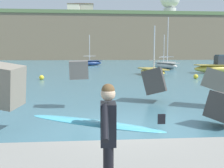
{
  "coord_description": "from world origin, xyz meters",
  "views": [
    {
      "loc": [
        -1.15,
        -8.11,
        2.44
      ],
      "look_at": [
        -0.46,
        0.5,
        1.4
      ],
      "focal_mm": 41.2,
      "sensor_mm": 36.0,
      "label": 1
    }
  ],
  "objects_px": {
    "boat_mid_centre": "(220,67)",
    "station_building_west": "(84,12)",
    "boat_mid_left": "(166,65)",
    "radar_dome": "(170,0)",
    "boat_near_right": "(153,71)",
    "station_building_central": "(74,10)",
    "boat_near_centre": "(91,63)",
    "surfer_with_board": "(106,132)",
    "mooring_buoy_inner": "(196,77)",
    "boat_near_left": "(165,64)",
    "mooring_buoy_middle": "(42,77)"
  },
  "relations": [
    {
      "from": "station_building_west",
      "to": "surfer_with_board",
      "type": "bearing_deg",
      "value": -88.44
    },
    {
      "from": "boat_near_left",
      "to": "boat_mid_centre",
      "type": "xyz_separation_m",
      "value": [
        2.16,
        -16.4,
        0.27
      ]
    },
    {
      "from": "boat_near_centre",
      "to": "boat_near_right",
      "type": "distance_m",
      "value": 24.11
    },
    {
      "from": "boat_near_left",
      "to": "mooring_buoy_middle",
      "type": "distance_m",
      "value": 29.25
    },
    {
      "from": "surfer_with_board",
      "to": "boat_near_centre",
      "type": "distance_m",
      "value": 47.37
    },
    {
      "from": "boat_near_left",
      "to": "station_building_west",
      "type": "xyz_separation_m",
      "value": [
        -16.39,
        67.82,
        19.68
      ]
    },
    {
      "from": "boat_near_left",
      "to": "station_building_central",
      "type": "bearing_deg",
      "value": 108.7
    },
    {
      "from": "mooring_buoy_inner",
      "to": "radar_dome",
      "type": "xyz_separation_m",
      "value": [
        21.51,
        79.51,
        23.1
      ]
    },
    {
      "from": "surfer_with_board",
      "to": "station_building_central",
      "type": "distance_m",
      "value": 105.6
    },
    {
      "from": "boat_near_centre",
      "to": "mooring_buoy_middle",
      "type": "distance_m",
      "value": 27.63
    },
    {
      "from": "mooring_buoy_inner",
      "to": "radar_dome",
      "type": "height_order",
      "value": "radar_dome"
    },
    {
      "from": "station_building_central",
      "to": "radar_dome",
      "type": "bearing_deg",
      "value": -6.42
    },
    {
      "from": "boat_mid_left",
      "to": "station_building_west",
      "type": "xyz_separation_m",
      "value": [
        -14.25,
        75.7,
        19.57
      ]
    },
    {
      "from": "boat_near_right",
      "to": "mooring_buoy_inner",
      "type": "height_order",
      "value": "boat_near_right"
    },
    {
      "from": "boat_near_centre",
      "to": "station_building_central",
      "type": "height_order",
      "value": "station_building_central"
    },
    {
      "from": "surfer_with_board",
      "to": "boat_mid_left",
      "type": "distance_m",
      "value": 36.93
    },
    {
      "from": "boat_mid_left",
      "to": "boat_mid_centre",
      "type": "bearing_deg",
      "value": -63.21
    },
    {
      "from": "surfer_with_board",
      "to": "boat_near_left",
      "type": "xyz_separation_m",
      "value": [
        13.36,
        43.06,
        -0.82
      ]
    },
    {
      "from": "boat_near_centre",
      "to": "station_building_west",
      "type": "bearing_deg",
      "value": 92.51
    },
    {
      "from": "station_building_central",
      "to": "boat_mid_centre",
      "type": "bearing_deg",
      "value": -73.6
    },
    {
      "from": "mooring_buoy_inner",
      "to": "station_building_west",
      "type": "bearing_deg",
      "value": 97.96
    },
    {
      "from": "surfer_with_board",
      "to": "station_building_central",
      "type": "bearing_deg",
      "value": 93.96
    },
    {
      "from": "boat_near_left",
      "to": "boat_mid_left",
      "type": "xyz_separation_m",
      "value": [
        -2.14,
        -7.89,
        0.12
      ]
    },
    {
      "from": "boat_mid_centre",
      "to": "radar_dome",
      "type": "bearing_deg",
      "value": 77.83
    },
    {
      "from": "surfer_with_board",
      "to": "boat_mid_left",
      "type": "height_order",
      "value": "boat_mid_left"
    },
    {
      "from": "boat_near_left",
      "to": "mooring_buoy_middle",
      "type": "height_order",
      "value": "boat_near_left"
    },
    {
      "from": "boat_near_left",
      "to": "mooring_buoy_inner",
      "type": "height_order",
      "value": "boat_near_left"
    },
    {
      "from": "boat_near_right",
      "to": "station_building_west",
      "type": "height_order",
      "value": "station_building_west"
    },
    {
      "from": "station_building_west",
      "to": "boat_near_left",
      "type": "bearing_deg",
      "value": -76.41
    },
    {
      "from": "radar_dome",
      "to": "boat_near_left",
      "type": "bearing_deg",
      "value": -107.57
    },
    {
      "from": "boat_mid_centre",
      "to": "boat_near_right",
      "type": "bearing_deg",
      "value": -164.82
    },
    {
      "from": "surfer_with_board",
      "to": "mooring_buoy_inner",
      "type": "bearing_deg",
      "value": 64.04
    },
    {
      "from": "boat_mid_centre",
      "to": "station_building_west",
      "type": "xyz_separation_m",
      "value": [
        -18.54,
        84.22,
        19.42
      ]
    },
    {
      "from": "mooring_buoy_middle",
      "to": "station_building_central",
      "type": "bearing_deg",
      "value": 91.65
    },
    {
      "from": "radar_dome",
      "to": "boat_near_right",
      "type": "bearing_deg",
      "value": -108.16
    },
    {
      "from": "mooring_buoy_inner",
      "to": "station_building_central",
      "type": "bearing_deg",
      "value": 101.38
    },
    {
      "from": "boat_mid_left",
      "to": "boat_near_right",
      "type": "bearing_deg",
      "value": -113.13
    },
    {
      "from": "boat_near_left",
      "to": "mooring_buoy_middle",
      "type": "xyz_separation_m",
      "value": [
        -18.13,
        -22.96,
        -0.24
      ]
    },
    {
      "from": "boat_mid_left",
      "to": "boat_near_centre",
      "type": "bearing_deg",
      "value": 133.25
    },
    {
      "from": "boat_mid_left",
      "to": "radar_dome",
      "type": "bearing_deg",
      "value": 72.72
    },
    {
      "from": "mooring_buoy_inner",
      "to": "boat_near_centre",
      "type": "bearing_deg",
      "value": 109.91
    },
    {
      "from": "mooring_buoy_inner",
      "to": "station_building_central",
      "type": "distance_m",
      "value": 87.68
    },
    {
      "from": "surfer_with_board",
      "to": "boat_mid_left",
      "type": "relative_size",
      "value": 0.27
    },
    {
      "from": "boat_mid_left",
      "to": "radar_dome",
      "type": "distance_m",
      "value": 71.04
    },
    {
      "from": "station_building_west",
      "to": "boat_near_right",
      "type": "bearing_deg",
      "value": -83.7
    },
    {
      "from": "boat_near_right",
      "to": "station_building_west",
      "type": "relative_size",
      "value": 0.66
    },
    {
      "from": "mooring_buoy_middle",
      "to": "station_building_west",
      "type": "relative_size",
      "value": 0.05
    },
    {
      "from": "boat_near_centre",
      "to": "mooring_buoy_middle",
      "type": "height_order",
      "value": "boat_near_centre"
    },
    {
      "from": "mooring_buoy_inner",
      "to": "mooring_buoy_middle",
      "type": "relative_size",
      "value": 1.0
    },
    {
      "from": "boat_mid_centre",
      "to": "station_building_central",
      "type": "bearing_deg",
      "value": 106.4
    }
  ]
}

